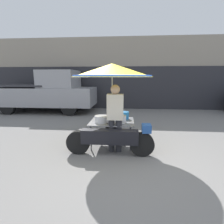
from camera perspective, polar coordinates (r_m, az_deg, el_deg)
The scene contains 5 objects.
ground_plane at distance 3.98m, azimuth 4.58°, elevation -15.19°, with size 36.00×36.00×0.00m, color slate.
shopfront_building at distance 11.12m, azimuth 5.03°, elevation 12.18°, with size 28.00×2.06×4.01m.
vendor_motorcycle_cart at distance 4.41m, azimuth 0.05°, elevation 10.06°, with size 2.03×2.02×2.11m.
vendor_person at distance 4.11m, azimuth 1.06°, elevation -1.01°, with size 0.38×0.22×1.61m.
pickup_truck at distance 9.72m, azimuth -20.29°, elevation 5.93°, with size 5.15×1.93×2.14m.
Camera 1 is at (-0.00, -3.58, 1.76)m, focal length 28.00 mm.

